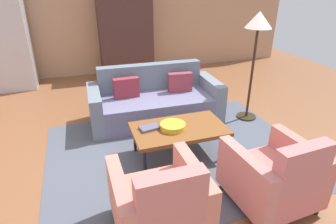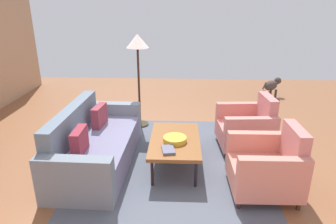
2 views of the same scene
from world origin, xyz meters
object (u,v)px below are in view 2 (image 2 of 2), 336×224
Objects in this scene: fruit_bowl at (175,139)px; couch at (93,146)px; dog at (272,85)px; armchair_left at (269,168)px; book_stack at (168,150)px; armchair_right at (248,128)px; floor_lamp at (138,50)px; coffee_table at (175,141)px.

couch is at bearing 85.73° from fruit_bowl.
armchair_left is at bearing -147.42° from dog.
book_stack is at bearing 72.78° from couch.
armchair_right is at bearing 105.79° from couch.
fruit_bowl is at bearing -15.81° from book_stack.
coffee_table is at bearing -154.69° from floor_lamp.
coffee_table is 0.38m from book_stack.
armchair_left reaches higher than fruit_bowl.
armchair_left is (-0.60, -1.17, -0.04)m from coffee_table.
armchair_left reaches higher than couch.
coffee_table is at bearing 113.45° from armchair_right.
couch is 6.52× the size of fruit_bowl.
armchair_right is at bearing -0.79° from armchair_left.
armchair_left is 0.51× the size of floor_lamp.
fruit_bowl is (-0.09, -1.19, 0.17)m from couch.
book_stack is at bearing 78.83° from armchair_left.
fruit_bowl is (-0.09, 0.00, 0.07)m from coffee_table.
fruit_bowl is 0.57× the size of dog.
couch is 1.23× the size of floor_lamp.
fruit_bowl is 0.30m from book_stack.
dog is (3.36, -2.31, -0.07)m from coffee_table.
dog reaches higher than book_stack.
armchair_right is 0.51× the size of floor_lamp.
book_stack is at bearing 164.19° from fruit_bowl.
armchair_right is 2.34m from floor_lamp.
armchair_left is 1.27m from book_stack.
floor_lamp is 3.72m from dog.
coffee_table is 1.95m from floor_lamp.
dog reaches higher than coffee_table.
fruit_bowl is at bearing 116.69° from armchair_right.
floor_lamp is at bearing 41.09° from armchair_left.
coffee_table is 1.31m from armchair_left.
couch reaches higher than fruit_bowl.
floor_lamp is (0.88, 1.87, 1.10)m from armchair_right.
coffee_table is at bearing -12.26° from book_stack.
floor_lamp is at bearing 170.58° from dog.
floor_lamp is (1.85, 0.62, 1.01)m from book_stack.
armchair_left reaches higher than book_stack.
couch reaches higher than book_stack.
couch is 1.77× the size of coffee_table.
armchair_left is 3.01m from floor_lamp.
armchair_right is 3.30× the size of book_stack.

